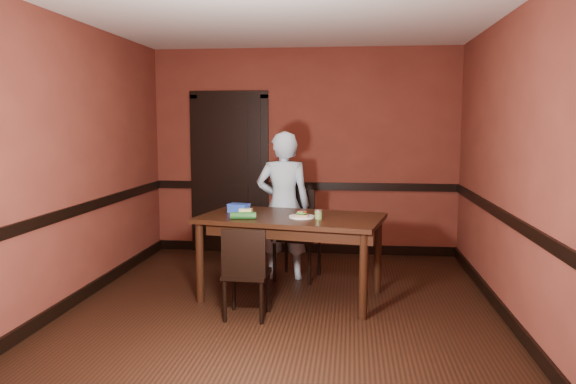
% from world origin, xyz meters
% --- Properties ---
extents(floor, '(4.00, 4.50, 0.01)m').
position_xyz_m(floor, '(0.00, 0.00, 0.00)').
color(floor, black).
rests_on(floor, ground).
extents(ceiling, '(4.00, 4.50, 0.01)m').
position_xyz_m(ceiling, '(0.00, 0.00, 2.70)').
color(ceiling, silver).
rests_on(ceiling, ground).
extents(wall_back, '(4.00, 0.02, 2.70)m').
position_xyz_m(wall_back, '(0.00, 2.25, 1.35)').
color(wall_back, maroon).
rests_on(wall_back, ground).
extents(wall_front, '(4.00, 0.02, 2.70)m').
position_xyz_m(wall_front, '(0.00, -2.25, 1.35)').
color(wall_front, maroon).
rests_on(wall_front, ground).
extents(wall_left, '(0.02, 4.50, 2.70)m').
position_xyz_m(wall_left, '(-2.00, 0.00, 1.35)').
color(wall_left, maroon).
rests_on(wall_left, ground).
extents(wall_right, '(0.02, 4.50, 2.70)m').
position_xyz_m(wall_right, '(2.00, 0.00, 1.35)').
color(wall_right, maroon).
rests_on(wall_right, ground).
extents(dado_back, '(4.00, 0.03, 0.10)m').
position_xyz_m(dado_back, '(0.00, 2.23, 0.90)').
color(dado_back, black).
rests_on(dado_back, ground).
extents(dado_left, '(0.03, 4.50, 0.10)m').
position_xyz_m(dado_left, '(-1.99, 0.00, 0.90)').
color(dado_left, black).
rests_on(dado_left, ground).
extents(dado_right, '(0.03, 4.50, 0.10)m').
position_xyz_m(dado_right, '(1.99, 0.00, 0.90)').
color(dado_right, black).
rests_on(dado_right, ground).
extents(baseboard_back, '(4.00, 0.03, 0.12)m').
position_xyz_m(baseboard_back, '(0.00, 2.23, 0.06)').
color(baseboard_back, black).
rests_on(baseboard_back, ground).
extents(baseboard_left, '(0.03, 4.50, 0.12)m').
position_xyz_m(baseboard_left, '(-1.99, 0.00, 0.06)').
color(baseboard_left, black).
rests_on(baseboard_left, ground).
extents(baseboard_right, '(0.03, 4.50, 0.12)m').
position_xyz_m(baseboard_right, '(1.99, 0.00, 0.06)').
color(baseboard_right, black).
rests_on(baseboard_right, ground).
extents(door, '(1.05, 0.07, 2.20)m').
position_xyz_m(door, '(-1.00, 2.22, 1.09)').
color(door, black).
rests_on(door, ground).
extents(dining_table, '(1.91, 1.31, 0.82)m').
position_xyz_m(dining_table, '(0.04, 0.29, 0.41)').
color(dining_table, black).
rests_on(dining_table, floor).
extents(chair_far, '(0.54, 0.54, 0.98)m').
position_xyz_m(chair_far, '(0.03, 0.98, 0.49)').
color(chair_far, black).
rests_on(chair_far, floor).
extents(chair_near, '(0.40, 0.40, 0.83)m').
position_xyz_m(chair_near, '(-0.29, -0.33, 0.41)').
color(chair_near, black).
rests_on(chair_near, floor).
extents(person, '(0.63, 0.44, 1.64)m').
position_xyz_m(person, '(-0.12, 0.98, 0.82)').
color(person, '#A2C3D6').
rests_on(person, floor).
extents(sandwich_plate, '(0.25, 0.25, 0.06)m').
position_xyz_m(sandwich_plate, '(0.15, 0.20, 0.84)').
color(sandwich_plate, white).
rests_on(sandwich_plate, dining_table).
extents(sauce_jar, '(0.08, 0.08, 0.09)m').
position_xyz_m(sauce_jar, '(0.32, 0.14, 0.87)').
color(sauce_jar, '#5E813F').
rests_on(sauce_jar, dining_table).
extents(cheese_saucer, '(0.17, 0.17, 0.05)m').
position_xyz_m(cheese_saucer, '(-0.43, 0.37, 0.84)').
color(cheese_saucer, white).
rests_on(cheese_saucer, dining_table).
extents(food_tub, '(0.24, 0.19, 0.09)m').
position_xyz_m(food_tub, '(-0.52, 0.45, 0.87)').
color(food_tub, blue).
rests_on(food_tub, dining_table).
extents(wrapped_veg, '(0.25, 0.10, 0.07)m').
position_xyz_m(wrapped_veg, '(-0.39, 0.05, 0.86)').
color(wrapped_veg, '#19501B').
rests_on(wrapped_veg, dining_table).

